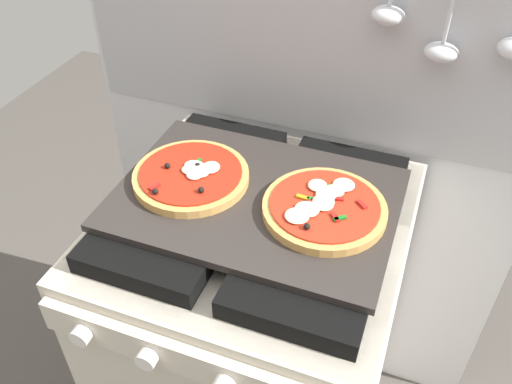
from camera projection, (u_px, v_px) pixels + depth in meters
name	position (u px, v px, depth m)	size (l,w,h in m)	color
kitchen_backsplash	(304.00, 155.00, 1.37)	(1.10, 0.09, 1.55)	silver
stove	(256.00, 339.00, 1.34)	(0.60, 0.64, 0.90)	beige
baking_tray	(256.00, 199.00, 1.05)	(0.54, 0.38, 0.02)	#2D2826
pizza_left	(191.00, 176.00, 1.07)	(0.23, 0.23, 0.03)	tan
pizza_right	(324.00, 208.00, 1.00)	(0.23, 0.23, 0.03)	tan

